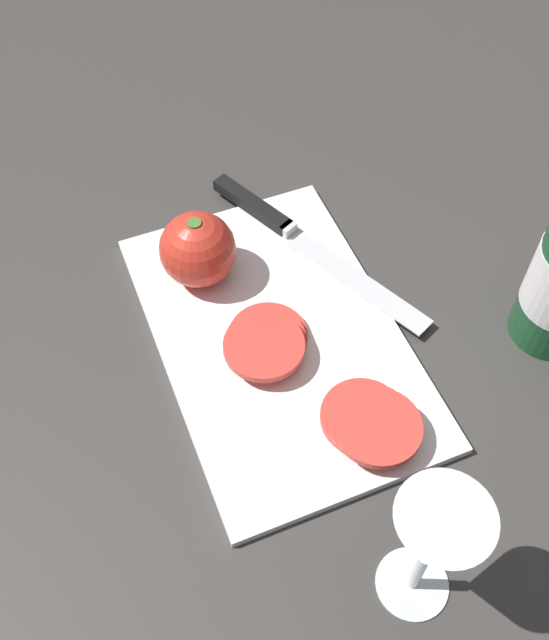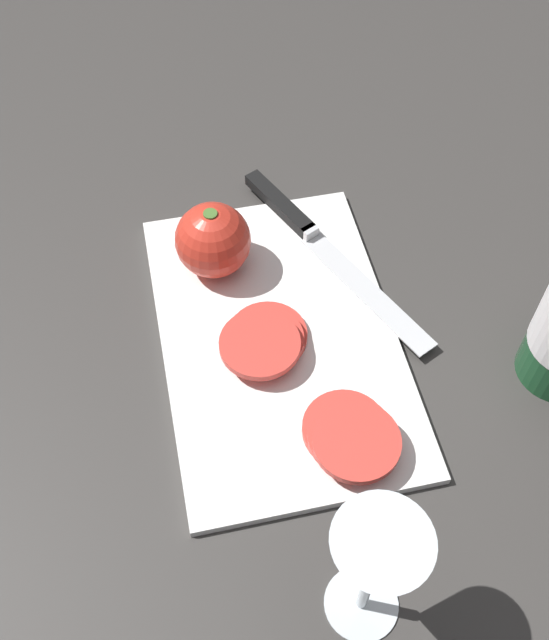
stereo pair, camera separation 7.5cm
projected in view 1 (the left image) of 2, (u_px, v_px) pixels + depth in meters
ground_plane at (253, 288)px, 0.83m from camera, size 3.00×3.00×0.00m
cutting_board at (274, 339)px, 0.78m from camera, size 0.38×0.24×0.01m
wine_glass at (434, 542)px, 0.55m from camera, size 0.07×0.07×0.16m
whole_tomato at (198, 249)px, 0.79m from camera, size 0.08×0.08×0.08m
knife at (278, 224)px, 0.86m from camera, size 0.29×0.15×0.01m
tomato_slice_stack_near at (266, 341)px, 0.76m from camera, size 0.10×0.09×0.02m
tomato_slice_stack_far at (370, 422)px, 0.70m from camera, size 0.10×0.09×0.02m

